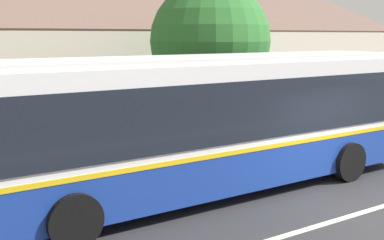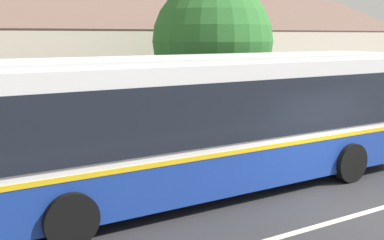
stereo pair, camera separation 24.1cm
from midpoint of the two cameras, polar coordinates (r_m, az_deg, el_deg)
ground_plane at (r=11.12m, az=21.18°, el=-9.99°), size 300.00×300.00×0.00m
sidewalk_far at (r=15.28m, az=3.04°, el=-3.63°), size 60.00×3.00×0.15m
lane_divider_stripe at (r=11.12m, az=21.18°, el=-9.97°), size 60.00×0.16×0.01m
community_building at (r=22.05m, az=-8.80°, el=5.62°), size 28.02×9.39×6.69m
transit_bus at (r=11.01m, az=1.18°, el=-0.20°), size 12.45×2.83×3.20m
bench_down_street at (r=12.81m, az=-20.60°, el=-4.66°), size 1.70×0.51×0.94m
street_tree_primary at (r=15.83m, az=2.86°, el=8.87°), size 3.89×3.89×5.43m
bus_stop_sign at (r=17.08m, az=16.95°, el=2.74°), size 0.36×0.07×2.40m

